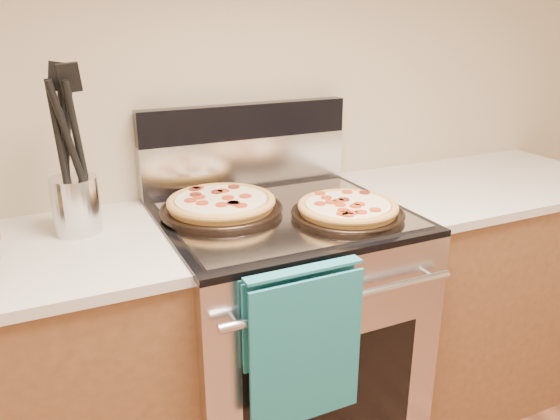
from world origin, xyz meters
name	(u,v)px	position (x,y,z in m)	size (l,w,h in m)	color
wall_back	(240,64)	(0.00, 2.00, 1.35)	(4.00, 4.00, 0.00)	#C7B78F
range_body	(283,341)	(0.00, 1.65, 0.45)	(0.76, 0.68, 0.90)	#B7B7BC
oven_window	(332,399)	(0.00, 1.31, 0.45)	(0.56, 0.01, 0.40)	black
cooktop	(283,216)	(0.00, 1.65, 0.91)	(0.76, 0.68, 0.02)	black
backsplash_lower	(246,163)	(0.00, 1.96, 1.01)	(0.76, 0.06, 0.18)	silver
backsplash_upper	(245,121)	(0.00, 1.96, 1.16)	(0.76, 0.06, 0.12)	black
oven_handle	(344,299)	(0.00, 1.27, 0.80)	(0.03, 0.03, 0.70)	silver
dish_towel	(303,343)	(-0.12, 1.27, 0.70)	(0.32, 0.05, 0.42)	#18527C
foil_sheet	(287,215)	(0.00, 1.62, 0.92)	(0.70, 0.55, 0.01)	gray
cabinet_left	(0,412)	(-0.88, 1.68, 0.44)	(1.00, 0.62, 0.88)	brown
cabinet_right	(471,289)	(0.88, 1.68, 0.44)	(1.00, 0.62, 0.88)	brown
countertop_right	(485,184)	(0.88, 1.68, 0.90)	(1.02, 0.64, 0.03)	beige
pepperoni_pizza_back	(221,205)	(-0.18, 1.72, 0.95)	(0.38, 0.38, 0.05)	#B87D38
pepperoni_pizza_front	(348,210)	(0.16, 1.52, 0.95)	(0.34, 0.34, 0.05)	#B87D38
utensil_crock	(76,205)	(-0.60, 1.78, 0.99)	(0.13, 0.13, 0.17)	silver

